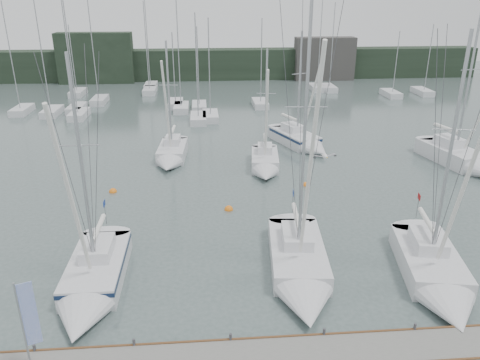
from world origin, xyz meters
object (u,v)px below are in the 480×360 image
object	(u,v)px
sailboat_near_center	(301,275)
sailboat_mid_b	(171,156)
dock_banner	(27,320)
sailboat_mid_d	(303,142)
sailboat_mid_e	(465,161)
buoy_b	(305,185)
sailboat_near_left	(91,286)
buoy_a	(229,210)
sailboat_mid_c	(265,165)
buoy_c	(113,192)
sailboat_near_right	(438,280)

from	to	relation	value
sailboat_near_center	sailboat_mid_b	xyz separation A→B (m)	(-7.69, 19.32, 0.02)
dock_banner	sailboat_mid_d	bearing A→B (deg)	38.02
sailboat_mid_e	buoy_b	world-z (taller)	sailboat_mid_e
sailboat_near_left	sailboat_mid_e	xyz separation A→B (m)	(27.90, 15.92, 0.09)
sailboat_mid_b	buoy_a	xyz separation A→B (m)	(4.51, -10.21, -0.54)
sailboat_mid_d	sailboat_mid_e	size ratio (longest dim) A/B	0.86
dock_banner	sailboat_mid_c	bearing A→B (deg)	39.92
sailboat_mid_c	buoy_a	bearing A→B (deg)	-109.36
sailboat_near_left	buoy_b	xyz separation A→B (m)	(13.55, 13.21, -0.55)
sailboat_near_center	sailboat_mid_e	size ratio (longest dim) A/B	1.12
sailboat_mid_c	buoy_c	world-z (taller)	sailboat_mid_c
sailboat_mid_d	buoy_a	world-z (taller)	sailboat_mid_d
sailboat_mid_c	sailboat_near_center	bearing A→B (deg)	-84.82
sailboat_mid_e	dock_banner	distance (m)	35.87
sailboat_mid_c	buoy_a	distance (m)	8.10
buoy_c	dock_banner	size ratio (longest dim) A/B	0.15
sailboat_near_left	sailboat_near_center	distance (m)	10.50
buoy_a	buoy_c	bearing A→B (deg)	155.91
buoy_c	sailboat_near_left	bearing A→B (deg)	-84.80
sailboat_mid_c	buoy_c	bearing A→B (deg)	-157.55
sailboat_mid_c	sailboat_mid_e	world-z (taller)	sailboat_mid_e
sailboat_mid_b	dock_banner	bearing A→B (deg)	-94.93
sailboat_near_center	dock_banner	size ratio (longest dim) A/B	3.73
sailboat_mid_b	sailboat_mid_e	world-z (taller)	sailboat_mid_e
sailboat_mid_c	sailboat_mid_e	xyz separation A→B (m)	(17.09, -0.65, 0.10)
sailboat_near_left	sailboat_mid_c	size ratio (longest dim) A/B	1.19
sailboat_near_right	sailboat_mid_e	world-z (taller)	sailboat_mid_e
sailboat_near_left	sailboat_mid_b	distance (m)	19.71
buoy_a	buoy_c	distance (m)	9.32
sailboat_mid_e	dock_banner	bearing A→B (deg)	-156.20
sailboat_mid_c	sailboat_mid_d	world-z (taller)	sailboat_mid_d
buoy_a	sailboat_mid_e	bearing A→B (deg)	17.86
sailboat_near_left	sailboat_near_center	xyz separation A→B (m)	(10.50, 0.19, -0.04)
sailboat_near_left	buoy_b	distance (m)	18.93
sailboat_near_right	buoy_a	size ratio (longest dim) A/B	22.49
sailboat_near_left	sailboat_mid_c	distance (m)	19.79
sailboat_near_right	sailboat_mid_e	bearing A→B (deg)	68.19
sailboat_near_center	buoy_a	xyz separation A→B (m)	(-3.18, 9.10, -0.51)
sailboat_near_left	dock_banner	xyz separation A→B (m)	(-0.94, -5.29, 2.24)
sailboat_near_left	buoy_a	bearing A→B (deg)	51.58
sailboat_mid_d	sailboat_mid_e	bearing A→B (deg)	-49.35
sailboat_mid_b	sailboat_near_center	bearing A→B (deg)	-64.62
buoy_b	dock_banner	world-z (taller)	dock_banner
buoy_c	buoy_b	bearing A→B (deg)	0.45
sailboat_near_right	sailboat_mid_d	size ratio (longest dim) A/B	1.17
sailboat_mid_c	dock_banner	distance (m)	24.93
buoy_b	sailboat_near_left	bearing A→B (deg)	-135.72
sailboat_near_left	sailboat_near_right	bearing A→B (deg)	-3.18
sailboat_mid_c	dock_banner	xyz separation A→B (m)	(-11.75, -21.86, 2.26)
sailboat_mid_b	sailboat_mid_e	size ratio (longest dim) A/B	0.82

